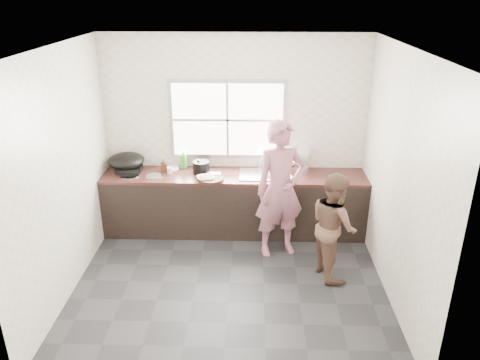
{
  "coord_description": "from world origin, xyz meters",
  "views": [
    {
      "loc": [
        0.27,
        -4.62,
        3.26
      ],
      "look_at": [
        0.1,
        0.65,
        1.05
      ],
      "focal_mm": 35.0,
      "sensor_mm": 36.0,
      "label": 1
    }
  ],
  "objects_px": {
    "bowl_mince": "(205,178)",
    "bowl_held": "(267,174)",
    "dish_rack": "(294,160)",
    "black_pot": "(201,167)",
    "wok": "(126,160)",
    "bowl_crabs": "(284,179)",
    "burner": "(129,168)",
    "glass_jar": "(169,171)",
    "person_side": "(334,225)",
    "plate_food": "(172,168)",
    "pot_lid_left": "(130,176)",
    "bottle_brown_short": "(199,166)",
    "bottle_green": "(183,158)",
    "bottle_brown_tall": "(164,166)",
    "pot_lid_right": "(154,176)",
    "woman": "(280,194)",
    "cutting_board": "(211,179)"
  },
  "relations": [
    {
      "from": "bowl_held",
      "to": "glass_jar",
      "type": "height_order",
      "value": "glass_jar"
    },
    {
      "from": "plate_food",
      "to": "bowl_mince",
      "type": "bearing_deg",
      "value": -38.2
    },
    {
      "from": "woman",
      "to": "pot_lid_right",
      "type": "relative_size",
      "value": 7.11
    },
    {
      "from": "bowl_crabs",
      "to": "wok",
      "type": "relative_size",
      "value": 0.35
    },
    {
      "from": "cutting_board",
      "to": "burner",
      "type": "bearing_deg",
      "value": 163.08
    },
    {
      "from": "bowl_held",
      "to": "pot_lid_right",
      "type": "height_order",
      "value": "bowl_held"
    },
    {
      "from": "black_pot",
      "to": "pot_lid_right",
      "type": "xyz_separation_m",
      "value": [
        -0.63,
        -0.16,
        -0.08
      ]
    },
    {
      "from": "person_side",
      "to": "black_pot",
      "type": "height_order",
      "value": "person_side"
    },
    {
      "from": "bottle_brown_tall",
      "to": "burner",
      "type": "bearing_deg",
      "value": 170.86
    },
    {
      "from": "black_pot",
      "to": "pot_lid_right",
      "type": "bearing_deg",
      "value": -165.91
    },
    {
      "from": "person_side",
      "to": "pot_lid_left",
      "type": "height_order",
      "value": "person_side"
    },
    {
      "from": "woman",
      "to": "person_side",
      "type": "height_order",
      "value": "woman"
    },
    {
      "from": "burner",
      "to": "glass_jar",
      "type": "bearing_deg",
      "value": -14.36
    },
    {
      "from": "bowl_mince",
      "to": "plate_food",
      "type": "xyz_separation_m",
      "value": [
        -0.51,
        0.41,
        -0.02
      ]
    },
    {
      "from": "burner",
      "to": "bowl_held",
      "type": "bearing_deg",
      "value": -6.09
    },
    {
      "from": "glass_jar",
      "to": "dish_rack",
      "type": "height_order",
      "value": "dish_rack"
    },
    {
      "from": "cutting_board",
      "to": "plate_food",
      "type": "height_order",
      "value": "cutting_board"
    },
    {
      "from": "bowl_mince",
      "to": "bottle_brown_tall",
      "type": "xyz_separation_m",
      "value": [
        -0.6,
        0.28,
        0.06
      ]
    },
    {
      "from": "bowl_mince",
      "to": "pot_lid_left",
      "type": "distance_m",
      "value": 1.05
    },
    {
      "from": "bowl_crabs",
      "to": "glass_jar",
      "type": "distance_m",
      "value": 1.57
    },
    {
      "from": "bottle_brown_short",
      "to": "burner",
      "type": "height_order",
      "value": "bottle_brown_short"
    },
    {
      "from": "burner",
      "to": "bottle_green",
      "type": "bearing_deg",
      "value": 5.74
    },
    {
      "from": "glass_jar",
      "to": "bowl_mince",
      "type": "bearing_deg",
      "value": -22.42
    },
    {
      "from": "bowl_mince",
      "to": "bowl_held",
      "type": "distance_m",
      "value": 0.84
    },
    {
      "from": "plate_food",
      "to": "bottle_brown_tall",
      "type": "relative_size",
      "value": 1.19
    },
    {
      "from": "burner",
      "to": "black_pot",
      "type": "bearing_deg",
      "value": -5.53
    },
    {
      "from": "bowl_crabs",
      "to": "wok",
      "type": "xyz_separation_m",
      "value": [
        -2.17,
        0.3,
        0.13
      ]
    },
    {
      "from": "wok",
      "to": "pot_lid_right",
      "type": "distance_m",
      "value": 0.49
    },
    {
      "from": "bowl_mince",
      "to": "pot_lid_left",
      "type": "xyz_separation_m",
      "value": [
        -1.04,
        0.12,
        -0.02
      ]
    },
    {
      "from": "bowl_held",
      "to": "glass_jar",
      "type": "distance_m",
      "value": 1.34
    },
    {
      "from": "black_pot",
      "to": "wok",
      "type": "relative_size",
      "value": 0.45
    },
    {
      "from": "bowl_mince",
      "to": "dish_rack",
      "type": "xyz_separation_m",
      "value": [
        1.2,
        0.42,
        0.12
      ]
    },
    {
      "from": "bottle_brown_tall",
      "to": "bottle_brown_short",
      "type": "bearing_deg",
      "value": -0.78
    },
    {
      "from": "plate_food",
      "to": "glass_jar",
      "type": "distance_m",
      "value": 0.2
    },
    {
      "from": "bottle_green",
      "to": "wok",
      "type": "relative_size",
      "value": 0.57
    },
    {
      "from": "woman",
      "to": "bowl_mince",
      "type": "bearing_deg",
      "value": 142.63
    },
    {
      "from": "bowl_crabs",
      "to": "glass_jar",
      "type": "xyz_separation_m",
      "value": [
        -1.56,
        0.21,
        0.02
      ]
    },
    {
      "from": "bowl_mince",
      "to": "bowl_crabs",
      "type": "distance_m",
      "value": 1.04
    },
    {
      "from": "bottle_green",
      "to": "dish_rack",
      "type": "height_order",
      "value": "dish_rack"
    },
    {
      "from": "bottle_green",
      "to": "glass_jar",
      "type": "xyz_separation_m",
      "value": [
        -0.16,
        -0.23,
        -0.1
      ]
    },
    {
      "from": "glass_jar",
      "to": "dish_rack",
      "type": "distance_m",
      "value": 1.73
    },
    {
      "from": "bowl_mince",
      "to": "bottle_brown_tall",
      "type": "height_order",
      "value": "bottle_brown_tall"
    },
    {
      "from": "black_pot",
      "to": "plate_food",
      "type": "distance_m",
      "value": 0.46
    },
    {
      "from": "pot_lid_left",
      "to": "wok",
      "type": "bearing_deg",
      "value": 114.78
    },
    {
      "from": "dish_rack",
      "to": "bottle_green",
      "type": "bearing_deg",
      "value": -172.15
    },
    {
      "from": "bottle_brown_short",
      "to": "dish_rack",
      "type": "bearing_deg",
      "value": 6.18
    },
    {
      "from": "woman",
      "to": "pot_lid_right",
      "type": "height_order",
      "value": "woman"
    },
    {
      "from": "bottle_green",
      "to": "black_pot",
      "type": "bearing_deg",
      "value": -33.19
    },
    {
      "from": "cutting_board",
      "to": "bowl_held",
      "type": "height_order",
      "value": "bowl_held"
    },
    {
      "from": "person_side",
      "to": "bowl_held",
      "type": "xyz_separation_m",
      "value": [
        -0.76,
        0.98,
        0.24
      ]
    }
  ]
}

